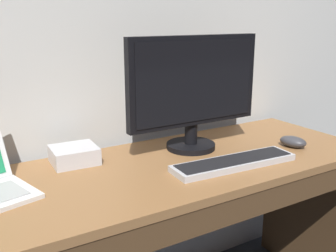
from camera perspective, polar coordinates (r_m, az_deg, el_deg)
desk at (r=1.41m, az=-3.67°, el=-13.24°), size 1.82×0.58×0.71m
external_monitor at (r=1.50m, az=3.76°, el=5.33°), size 0.55×0.19×0.44m
wired_keyboard at (r=1.40m, az=9.44°, el=-5.18°), size 0.47×0.14×0.02m
computer_mouse at (r=1.65m, az=17.45°, el=-2.16°), size 0.09×0.12×0.04m
external_drive_box at (r=1.45m, az=-13.29°, el=-4.05°), size 0.16×0.15×0.06m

